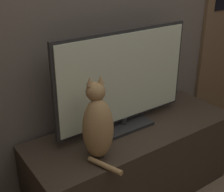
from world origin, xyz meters
The scene contains 3 objects.
tv_stand centered at (0.00, 0.94, 0.26)m, with size 1.35×0.49×0.51m.
tv centered at (-0.03, 1.01, 0.82)m, with size 0.91×0.20×0.61m.
cat centered at (-0.33, 0.83, 0.70)m, with size 0.20×0.30×0.45m.
Camera 1 is at (-1.07, -0.35, 1.51)m, focal length 50.00 mm.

